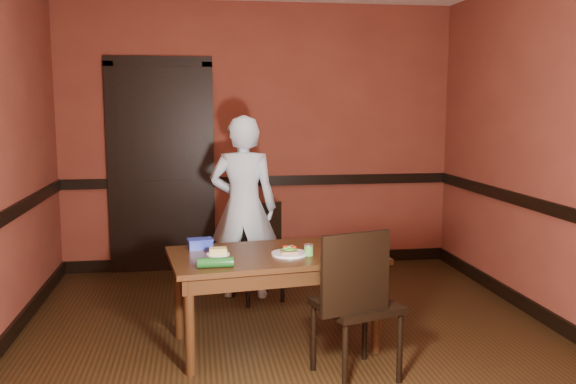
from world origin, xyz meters
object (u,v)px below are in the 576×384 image
object	(u,v)px
dining_table	(275,299)
sauce_jar	(309,250)
person	(243,207)
sandwich_plate	(289,252)
chair_far	(257,253)
food_tub	(200,244)
cheese_saucer	(218,252)
chair_near	(356,302)

from	to	relation	value
dining_table	sauce_jar	bearing A→B (deg)	-34.23
person	sandwich_plate	world-z (taller)	person
sandwich_plate	sauce_jar	xyz separation A→B (m)	(0.13, -0.04, 0.02)
person	chair_far	bearing A→B (deg)	142.19
person	sandwich_plate	xyz separation A→B (m)	(0.21, -1.23, -0.11)
dining_table	sauce_jar	distance (m)	0.45
sauce_jar	food_tub	xyz separation A→B (m)	(-0.72, 0.30, -0.00)
chair_far	sauce_jar	size ratio (longest dim) A/B	10.70
chair_far	sauce_jar	bearing A→B (deg)	-97.16
chair_far	food_tub	bearing A→B (deg)	-138.87
chair_far	cheese_saucer	world-z (taller)	chair_far
chair_near	food_tub	xyz separation A→B (m)	(-0.94, 0.76, 0.23)
dining_table	person	bearing A→B (deg)	88.50
chair_far	food_tub	world-z (taller)	chair_far
dining_table	sandwich_plate	world-z (taller)	sandwich_plate
food_tub	person	bearing A→B (deg)	59.68
food_tub	chair_far	bearing A→B (deg)	51.26
chair_near	food_tub	world-z (taller)	chair_near
dining_table	cheese_saucer	bearing A→B (deg)	173.08
cheese_saucer	sauce_jar	bearing A→B (deg)	-10.00
person	cheese_saucer	distance (m)	1.19
dining_table	chair_near	world-z (taller)	chair_near
sauce_jar	sandwich_plate	bearing A→B (deg)	163.95
chair_near	cheese_saucer	bearing A→B (deg)	-52.03
person	chair_near	bearing A→B (deg)	118.61
chair_near	person	xyz separation A→B (m)	(-0.55, 1.73, 0.32)
chair_far	person	size ratio (longest dim) A/B	0.52
cheese_saucer	food_tub	bearing A→B (deg)	121.17
chair_near	sandwich_plate	distance (m)	0.64
person	food_tub	bearing A→B (deg)	79.19
chair_far	chair_near	size ratio (longest dim) A/B	0.86
cheese_saucer	food_tub	size ratio (longest dim) A/B	0.83
food_tub	chair_near	bearing A→B (deg)	-47.83
chair_near	sauce_jar	distance (m)	0.56
dining_table	chair_far	distance (m)	1.04
dining_table	chair_far	world-z (taller)	chair_far
chair_far	chair_near	xyz separation A→B (m)	(0.45, -1.61, 0.07)
chair_far	cheese_saucer	size ratio (longest dim) A/B	5.22
chair_far	food_tub	size ratio (longest dim) A/B	4.31
chair_near	person	world-z (taller)	person
chair_far	dining_table	bearing A→B (deg)	-107.91
sandwich_plate	cheese_saucer	xyz separation A→B (m)	(-0.48, 0.07, 0.00)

